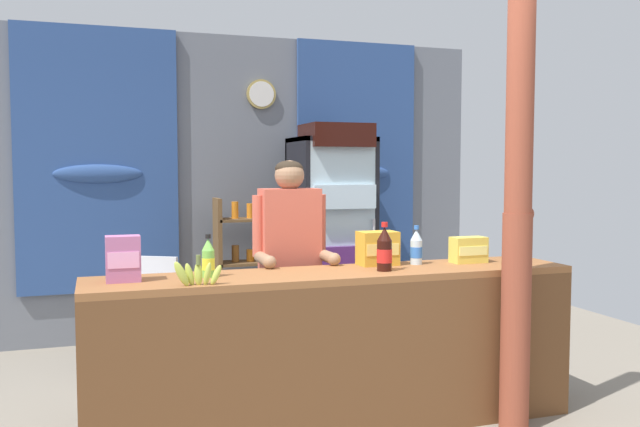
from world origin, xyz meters
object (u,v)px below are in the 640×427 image
object	(u,v)px
soda_bottle_cola	(384,250)
soda_bottle_lime_soda	(208,259)
snack_box_choco_powder	(378,248)
drink_fridge	(332,223)
snack_box_wafer	(123,259)
soda_bottle_iced_tea	(509,243)
snack_box_instant_noodle	(468,250)
bottle_shelf_rack	(243,267)
banana_bunch	(197,274)
timber_post	(518,222)
stall_counter	(344,337)
soda_bottle_water	(416,248)
shopkeeper	(290,252)
plastic_lawn_chair	(144,308)

from	to	relation	value
soda_bottle_cola	soda_bottle_lime_soda	bearing A→B (deg)	174.04
soda_bottle_cola	snack_box_choco_powder	distance (m)	0.24
drink_fridge	snack_box_wafer	size ratio (longest dim) A/B	7.80
drink_fridge	soda_bottle_iced_tea	world-z (taller)	drink_fridge
soda_bottle_cola	snack_box_instant_noodle	xyz separation A→B (m)	(0.65, 0.14, -0.04)
bottle_shelf_rack	soda_bottle_lime_soda	xyz separation A→B (m)	(-0.63, -2.05, 0.37)
soda_bottle_lime_soda	snack_box_instant_noodle	world-z (taller)	soda_bottle_lime_soda
snack_box_choco_powder	banana_bunch	bearing A→B (deg)	-162.68
drink_fridge	soda_bottle_cola	distance (m)	1.99
soda_bottle_lime_soda	snack_box_wafer	distance (m)	0.45
timber_post	drink_fridge	distance (m)	2.28
stall_counter	soda_bottle_cola	world-z (taller)	soda_bottle_cola
soda_bottle_lime_soda	soda_bottle_water	world-z (taller)	soda_bottle_water
shopkeeper	soda_bottle_iced_tea	distance (m)	1.43
drink_fridge	plastic_lawn_chair	bearing A→B (deg)	-164.24
drink_fridge	soda_bottle_water	bearing A→B (deg)	-92.47
stall_counter	soda_bottle_iced_tea	size ratio (longest dim) A/B	11.39
drink_fridge	plastic_lawn_chair	size ratio (longest dim) A/B	2.21
shopkeeper	snack_box_choco_powder	distance (m)	0.57
stall_counter	plastic_lawn_chair	size ratio (longest dim) A/B	3.33
plastic_lawn_chair	banana_bunch	world-z (taller)	banana_bunch
soda_bottle_water	shopkeeper	bearing A→B (deg)	151.93
stall_counter	snack_box_choco_powder	distance (m)	0.63
soda_bottle_cola	soda_bottle_water	bearing A→B (deg)	31.25
shopkeeper	snack_box_wafer	xyz separation A→B (m)	(-1.05, -0.46, 0.06)
snack_box_choco_powder	timber_post	bearing A→B (deg)	-39.48
soda_bottle_cola	soda_bottle_lime_soda	xyz separation A→B (m)	(-1.01, 0.11, -0.02)
drink_fridge	snack_box_instant_noodle	size ratio (longest dim) A/B	8.58
soda_bottle_lime_soda	shopkeeper	bearing A→B (deg)	37.14
stall_counter	drink_fridge	bearing A→B (deg)	72.25
stall_counter	snack_box_choco_powder	size ratio (longest dim) A/B	12.14
soda_bottle_lime_soda	soda_bottle_iced_tea	world-z (taller)	soda_bottle_iced_tea
snack_box_choco_powder	banana_bunch	distance (m)	1.22
soda_bottle_iced_tea	soda_bottle_cola	bearing A→B (deg)	-169.61
soda_bottle_cola	snack_box_instant_noodle	size ratio (longest dim) A/B	1.29
bottle_shelf_rack	soda_bottle_iced_tea	xyz separation A→B (m)	(1.35, -1.98, 0.37)
snack_box_wafer	snack_box_choco_powder	world-z (taller)	snack_box_wafer
stall_counter	drink_fridge	size ratio (longest dim) A/B	1.51
bottle_shelf_rack	banana_bunch	size ratio (longest dim) A/B	4.74
bottle_shelf_rack	snack_box_wafer	size ratio (longest dim) A/B	5.20
shopkeeper	snack_box_wafer	bearing A→B (deg)	-156.46
bottle_shelf_rack	soda_bottle_cola	distance (m)	2.22
soda_bottle_water	snack_box_wafer	distance (m)	1.76
timber_post	bottle_shelf_rack	bearing A→B (deg)	113.76
snack_box_instant_noodle	snack_box_wafer	bearing A→B (deg)	-178.92
banana_bunch	snack_box_choco_powder	bearing A→B (deg)	17.32
soda_bottle_iced_tea	timber_post	bearing A→B (deg)	-119.32
drink_fridge	snack_box_choco_powder	bearing A→B (deg)	-100.39
bottle_shelf_rack	soda_bottle_cola	bearing A→B (deg)	-79.96
bottle_shelf_rack	banana_bunch	xyz separation A→B (m)	(-0.72, -2.29, 0.33)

